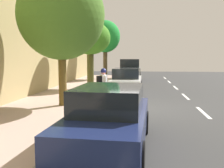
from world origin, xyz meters
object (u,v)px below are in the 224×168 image
at_px(cyclist_with_backpack, 103,83).
at_px(street_tree_mid_block, 90,39).
at_px(fire_hydrant, 85,95).
at_px(bicycle_at_curb, 106,100).
at_px(street_tree_near_cyclist, 105,37).
at_px(parked_sedan_white_second, 126,81).
at_px(parked_suv_grey_nearest, 130,69).
at_px(parked_sedan_dark_blue_mid, 109,118).
at_px(street_tree_far_end, 61,15).

height_order(cyclist_with_backpack, street_tree_mid_block, street_tree_mid_block).
height_order(street_tree_mid_block, fire_hydrant, street_tree_mid_block).
bearing_deg(street_tree_mid_block, cyclist_with_backpack, 106.52).
height_order(bicycle_at_curb, street_tree_mid_block, street_tree_mid_block).
distance_m(street_tree_near_cyclist, fire_hydrant, 14.00).
xyz_separation_m(parked_sedan_white_second, fire_hydrant, (1.50, 5.11, -0.17)).
bearing_deg(parked_suv_grey_nearest, parked_sedan_dark_blue_mid, 90.66).
bearing_deg(street_tree_far_end, street_tree_mid_block, -90.00).
height_order(parked_sedan_white_second, parked_sedan_dark_blue_mid, same).
relative_size(cyclist_with_backpack, street_tree_near_cyclist, 0.32).
relative_size(parked_sedan_white_second, bicycle_at_curb, 2.64).
relative_size(parked_sedan_dark_blue_mid, street_tree_near_cyclist, 0.83).
height_order(parked_sedan_white_second, bicycle_at_curb, parked_sedan_white_second).
xyz_separation_m(bicycle_at_curb, fire_hydrant, (0.89, 0.29, 0.22)).
bearing_deg(fire_hydrant, parked_suv_grey_nearest, -95.85).
bearing_deg(parked_sedan_white_second, cyclist_with_backpack, 79.28).
height_order(parked_sedan_white_second, street_tree_near_cyclist, street_tree_near_cyclist).
xyz_separation_m(cyclist_with_backpack, street_tree_far_end, (1.61, 0.82, 2.89)).
relative_size(bicycle_at_curb, cyclist_with_backpack, 0.98).
bearing_deg(bicycle_at_curb, cyclist_with_backpack, -63.18).
bearing_deg(cyclist_with_backpack, parked_sedan_dark_blue_mid, 99.81).
bearing_deg(street_tree_near_cyclist, parked_suv_grey_nearest, -178.59).
relative_size(parked_sedan_dark_blue_mid, street_tree_mid_block, 1.02).
bearing_deg(street_tree_far_end, cyclist_with_backpack, -153.04).
relative_size(parked_sedan_dark_blue_mid, bicycle_at_curb, 2.68).
height_order(street_tree_near_cyclist, fire_hydrant, street_tree_near_cyclist).
height_order(parked_sedan_white_second, street_tree_mid_block, street_tree_mid_block).
distance_m(bicycle_at_curb, cyclist_with_backpack, 0.84).
relative_size(parked_suv_grey_nearest, street_tree_mid_block, 1.07).
bearing_deg(street_tree_mid_block, street_tree_near_cyclist, -90.00).
distance_m(parked_sedan_dark_blue_mid, cyclist_with_backpack, 5.47).
xyz_separation_m(street_tree_near_cyclist, street_tree_far_end, (-0.00, 13.63, -0.10)).
distance_m(parked_suv_grey_nearest, cyclist_with_backpack, 12.89).
bearing_deg(parked_sedan_white_second, street_tree_near_cyclist, -73.83).
xyz_separation_m(bicycle_at_curb, street_tree_far_end, (1.83, 0.38, 3.57)).
distance_m(parked_sedan_dark_blue_mid, street_tree_mid_block, 11.42).
bearing_deg(parked_sedan_white_second, fire_hydrant, 73.61).
distance_m(parked_suv_grey_nearest, bicycle_at_curb, 13.33).
bearing_deg(cyclist_with_backpack, fire_hydrant, 47.05).
height_order(cyclist_with_backpack, street_tree_far_end, street_tree_far_end).
height_order(parked_suv_grey_nearest, parked_sedan_white_second, parked_suv_grey_nearest).
bearing_deg(bicycle_at_curb, street_tree_near_cyclist, -82.12).
bearing_deg(parked_sedan_dark_blue_mid, bicycle_at_curb, -81.84).
distance_m(parked_sedan_dark_blue_mid, fire_hydrant, 4.93).
relative_size(parked_sedan_white_second, street_tree_near_cyclist, 0.82).
height_order(street_tree_mid_block, street_tree_far_end, street_tree_far_end).
distance_m(bicycle_at_curb, fire_hydrant, 0.96).
distance_m(street_tree_near_cyclist, street_tree_mid_block, 7.40).
relative_size(cyclist_with_backpack, street_tree_far_end, 0.30).
bearing_deg(parked_suv_grey_nearest, street_tree_mid_block, 72.58).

